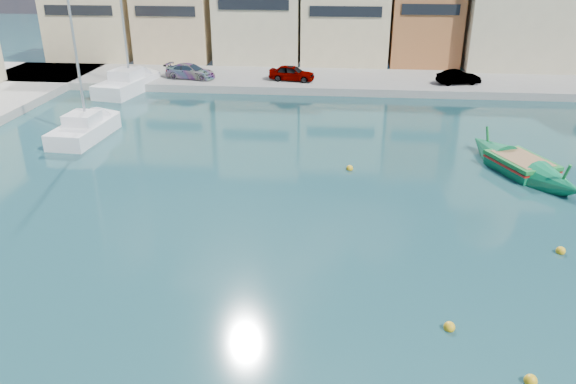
# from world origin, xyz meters

# --- Properties ---
(ground) EXTENTS (160.00, 160.00, 0.00)m
(ground) POSITION_xyz_m (0.00, 0.00, 0.00)
(ground) COLOR #123437
(ground) RESTS_ON ground
(north_quay) EXTENTS (80.00, 8.00, 0.60)m
(north_quay) POSITION_xyz_m (0.00, 32.00, 0.30)
(north_quay) COLOR gray
(north_quay) RESTS_ON ground
(north_townhouses) EXTENTS (83.20, 7.87, 10.19)m
(north_townhouses) POSITION_xyz_m (6.68, 39.36, 5.00)
(north_townhouses) COLOR beige
(north_townhouses) RESTS_ON ground
(parked_cars) EXTENTS (25.94, 2.37, 1.27)m
(parked_cars) POSITION_xyz_m (-10.55, 30.50, 1.21)
(parked_cars) COLOR #4C1919
(parked_cars) RESTS_ON north_quay
(luzzu_green) EXTENTS (5.32, 8.67, 2.68)m
(luzzu_green) POSITION_xyz_m (3.62, 12.92, 0.29)
(luzzu_green) COLOR #0A6F43
(luzzu_green) RESTS_ON ground
(yacht_north) EXTENTS (4.16, 9.53, 12.31)m
(yacht_north) POSITION_xyz_m (-22.63, 29.72, 0.49)
(yacht_north) COLOR white
(yacht_north) RESTS_ON ground
(yacht_midnorth) EXTENTS (2.79, 7.75, 10.80)m
(yacht_midnorth) POSITION_xyz_m (-21.25, 17.67, 0.43)
(yacht_midnorth) COLOR white
(yacht_midnorth) RESTS_ON ground
(mooring_buoys) EXTENTS (18.17, 19.44, 0.36)m
(mooring_buoys) POSITION_xyz_m (1.74, 5.35, 0.08)
(mooring_buoys) COLOR gold
(mooring_buoys) RESTS_ON ground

